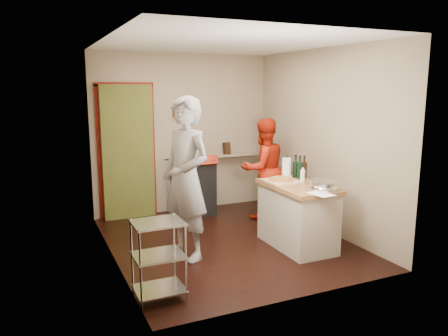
{
  "coord_description": "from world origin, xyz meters",
  "views": [
    {
      "loc": [
        -2.34,
        -5.11,
        2.06
      ],
      "look_at": [
        -0.04,
        0.0,
        1.02
      ],
      "focal_mm": 35.0,
      "sensor_mm": 36.0,
      "label": 1
    }
  ],
  "objects": [
    {
      "name": "person_stripe",
      "position": [
        -0.67,
        -0.29,
        0.98
      ],
      "size": [
        0.71,
        0.84,
        1.96
      ],
      "primitive_type": "imported",
      "rotation": [
        0.0,
        0.0,
        -1.17
      ],
      "color": "#AAAAAF",
      "rests_on": "ground"
    },
    {
      "name": "right_wall",
      "position": [
        1.5,
        0.0,
        1.3
      ],
      "size": [
        0.04,
        3.5,
        2.6
      ],
      "primitive_type": "cube",
      "color": "tan",
      "rests_on": "ground"
    },
    {
      "name": "stove",
      "position": [
        0.05,
        1.42,
        0.45
      ],
      "size": [
        0.6,
        0.63,
        1.0
      ],
      "color": "black",
      "rests_on": "ground"
    },
    {
      "name": "back_wall",
      "position": [
        -0.64,
        1.78,
        1.13
      ],
      "size": [
        3.0,
        0.44,
        2.6
      ],
      "color": "tan",
      "rests_on": "ground"
    },
    {
      "name": "wire_shelving",
      "position": [
        -1.28,
        -1.2,
        0.44
      ],
      "size": [
        0.48,
        0.4,
        0.8
      ],
      "color": "silver",
      "rests_on": "ground"
    },
    {
      "name": "person_red",
      "position": [
        1.0,
        0.81,
        0.79
      ],
      "size": [
        0.81,
        0.65,
        1.58
      ],
      "primitive_type": "imported",
      "rotation": [
        0.0,
        0.0,
        3.21
      ],
      "color": "#B7210C",
      "rests_on": "ground"
    },
    {
      "name": "floor",
      "position": [
        0.0,
        0.0,
        0.0
      ],
      "size": [
        3.5,
        3.5,
        0.0
      ],
      "primitive_type": "plane",
      "color": "black",
      "rests_on": "ground"
    },
    {
      "name": "left_wall",
      "position": [
        -1.5,
        0.0,
        1.3
      ],
      "size": [
        0.04,
        3.5,
        2.6
      ],
      "primitive_type": "cube",
      "color": "tan",
      "rests_on": "ground"
    },
    {
      "name": "ceiling",
      "position": [
        0.0,
        0.0,
        2.61
      ],
      "size": [
        3.0,
        3.5,
        0.02
      ],
      "primitive_type": "cube",
      "color": "white",
      "rests_on": "back_wall"
    },
    {
      "name": "island",
      "position": [
        0.76,
        -0.53,
        0.45
      ],
      "size": [
        0.65,
        1.25,
        1.14
      ],
      "color": "beige",
      "rests_on": "ground"
    }
  ]
}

